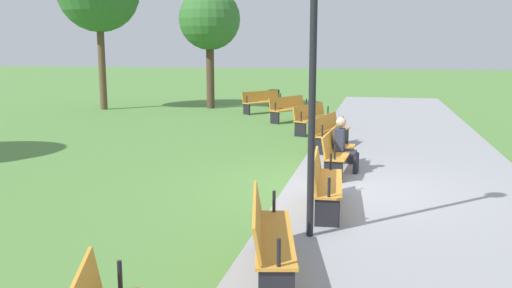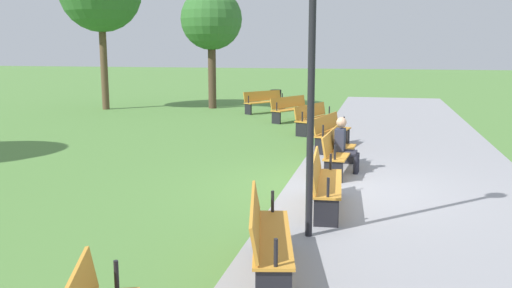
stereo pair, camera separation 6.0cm
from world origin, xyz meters
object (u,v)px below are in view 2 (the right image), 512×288
Objects in this scene: bench_1 at (291,108)px; lamp_post at (312,29)px; bench_0 at (264,101)px; person_seated at (344,143)px; bench_2 at (314,118)px; tree_1 at (211,20)px; bench_6 at (266,234)px; bench_4 at (337,150)px; bench_5 at (324,181)px; trash_bin at (276,99)px; bench_3 at (331,131)px.

bench_1 is 12.46m from lamp_post.
bench_0 is 10.94m from person_seated.
lamp_post is (14.33, 3.74, 2.41)m from bench_0.
lamp_post reaches higher than bench_2.
bench_0 and bench_2 have the same top height.
bench_6 is at bearing 19.70° from tree_1.
bench_4 is 0.38× the size of tree_1.
person_seated reaches higher than bench_2.
bench_0 is 4.41m from tree_1.
bench_0 and bench_5 have the same top height.
bench_1 is at bearing 49.91° from tree_1.
bench_4 is 0.99× the size of bench_6.
bench_2 is 10.91m from bench_6.
bench_2 and bench_4 have the same top height.
bench_4 is 4.77m from lamp_post.
bench_5 is at bearing 13.93° from trash_bin.
bench_1 is 2.46× the size of trash_bin.
tree_1 is (-16.84, -6.03, 3.36)m from bench_6.
bench_5 is 2.77m from lamp_post.
lamp_post is at bearing -6.89° from bench_5.
bench_3 is 10.15m from trash_bin.
bench_5 is at bearing 28.79° from bench_2.
bench_1 is at bearing 69.87° from bench_0.
trash_bin is at bearing -158.36° from person_seated.
tree_1 reaches higher than bench_3.
bench_3 is at bearing -164.68° from person_seated.
person_seated is 12.91m from trash_bin.
person_seated reaches higher than bench_0.
tree_1 reaches higher than lamp_post.
bench_3 is 1.00× the size of bench_6.
bench_0 is 15.00m from lamp_post.
bench_2 is at bearing 53.42° from bench_1.
tree_1 is at bearing -145.79° from person_seated.
bench_1 is 6.33m from tree_1.
bench_2 and bench_3 have the same top height.
tree_1 is (-5.96, -5.25, 3.36)m from bench_2.
lamp_post is at bearing 22.34° from tree_1.
bench_5 is at bearing 159.45° from bench_6.
tree_1 is (-11.33, -6.57, 3.20)m from person_seated.
person_seated is at bearing 162.05° from bench_6.
bench_3 is 2.78m from person_seated.
bench_6 is (8.23, 0.00, 0.00)m from bench_3.
bench_1 is 5.50m from bench_3.
bench_4 is at bearing 16.89° from trash_bin.
bench_0 is 0.44× the size of lamp_post.
tree_1 is at bearing -157.66° from lamp_post.
bench_6 is at bearing 0.03° from bench_4.
bench_5 is at bearing 53.46° from bench_0.
lamp_post reaches higher than bench_4.
person_seated is (-5.51, 0.54, 0.16)m from bench_6.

